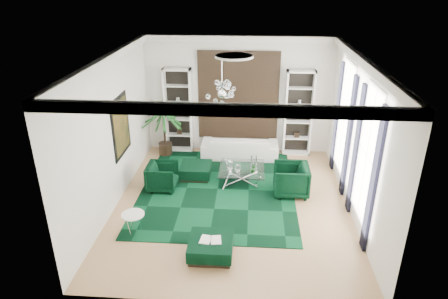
# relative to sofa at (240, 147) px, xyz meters

# --- Properties ---
(floor) EXTENTS (6.00, 7.00, 0.02)m
(floor) POSITION_rel_sofa_xyz_m (-0.09, -2.90, -0.37)
(floor) COLOR tan
(floor) RESTS_ON ground
(ceiling) EXTENTS (6.00, 7.00, 0.02)m
(ceiling) POSITION_rel_sofa_xyz_m (-0.09, -2.90, 3.45)
(ceiling) COLOR white
(ceiling) RESTS_ON ground
(wall_back) EXTENTS (6.00, 0.02, 3.80)m
(wall_back) POSITION_rel_sofa_xyz_m (-0.09, 0.61, 1.54)
(wall_back) COLOR silver
(wall_back) RESTS_ON ground
(wall_front) EXTENTS (6.00, 0.02, 3.80)m
(wall_front) POSITION_rel_sofa_xyz_m (-0.09, -6.41, 1.54)
(wall_front) COLOR silver
(wall_front) RESTS_ON ground
(wall_left) EXTENTS (0.02, 7.00, 3.80)m
(wall_left) POSITION_rel_sofa_xyz_m (-3.10, -2.90, 1.54)
(wall_left) COLOR silver
(wall_left) RESTS_ON ground
(wall_right) EXTENTS (0.02, 7.00, 3.80)m
(wall_right) POSITION_rel_sofa_xyz_m (2.92, -2.90, 1.54)
(wall_right) COLOR silver
(wall_right) RESTS_ON ground
(crown_molding) EXTENTS (6.00, 7.00, 0.18)m
(crown_molding) POSITION_rel_sofa_xyz_m (-0.09, -2.90, 3.34)
(crown_molding) COLOR white
(crown_molding) RESTS_ON ceiling
(ceiling_medallion) EXTENTS (0.90, 0.90, 0.05)m
(ceiling_medallion) POSITION_rel_sofa_xyz_m (-0.09, -2.60, 3.41)
(ceiling_medallion) COLOR white
(ceiling_medallion) RESTS_ON ceiling
(tapestry) EXTENTS (2.50, 0.06, 2.80)m
(tapestry) POSITION_rel_sofa_xyz_m (-0.09, 0.56, 1.54)
(tapestry) COLOR black
(tapestry) RESTS_ON wall_back
(shelving_left) EXTENTS (0.90, 0.38, 2.80)m
(shelving_left) POSITION_rel_sofa_xyz_m (-2.04, 0.41, 1.04)
(shelving_left) COLOR white
(shelving_left) RESTS_ON floor
(shelving_right) EXTENTS (0.90, 0.38, 2.80)m
(shelving_right) POSITION_rel_sofa_xyz_m (1.86, 0.41, 1.04)
(shelving_right) COLOR white
(shelving_right) RESTS_ON floor
(painting) EXTENTS (0.04, 1.30, 1.60)m
(painting) POSITION_rel_sofa_xyz_m (-3.06, -2.30, 1.49)
(painting) COLOR black
(painting) RESTS_ON wall_left
(window_near) EXTENTS (0.03, 1.10, 2.90)m
(window_near) POSITION_rel_sofa_xyz_m (2.90, -3.80, 1.54)
(window_near) COLOR white
(window_near) RESTS_ON wall_right
(curtain_near_a) EXTENTS (0.07, 0.30, 3.25)m
(curtain_near_a) POSITION_rel_sofa_xyz_m (2.86, -4.58, 1.29)
(curtain_near_a) COLOR black
(curtain_near_a) RESTS_ON floor
(curtain_near_b) EXTENTS (0.07, 0.30, 3.25)m
(curtain_near_b) POSITION_rel_sofa_xyz_m (2.86, -3.02, 1.29)
(curtain_near_b) COLOR black
(curtain_near_b) RESTS_ON floor
(window_far) EXTENTS (0.03, 1.10, 2.90)m
(window_far) POSITION_rel_sofa_xyz_m (2.90, -1.40, 1.54)
(window_far) COLOR white
(window_far) RESTS_ON wall_right
(curtain_far_a) EXTENTS (0.07, 0.30, 3.25)m
(curtain_far_a) POSITION_rel_sofa_xyz_m (2.86, -2.18, 1.29)
(curtain_far_a) COLOR black
(curtain_far_a) RESTS_ON floor
(curtain_far_b) EXTENTS (0.07, 0.30, 3.25)m
(curtain_far_b) POSITION_rel_sofa_xyz_m (2.86, -0.62, 1.29)
(curtain_far_b) COLOR black
(curtain_far_b) RESTS_ON floor
(rug) EXTENTS (4.20, 5.00, 0.02)m
(rug) POSITION_rel_sofa_xyz_m (-0.53, -2.22, -0.35)
(rug) COLOR black
(rug) RESTS_ON floor
(sofa) EXTENTS (2.47, 0.96, 0.72)m
(sofa) POSITION_rel_sofa_xyz_m (0.00, 0.00, 0.00)
(sofa) COLOR white
(sofa) RESTS_ON floor
(armchair_left) EXTENTS (0.82, 0.80, 0.75)m
(armchair_left) POSITION_rel_sofa_xyz_m (-2.07, -2.27, 0.01)
(armchair_left) COLOR black
(armchair_left) RESTS_ON floor
(armchair_right) EXTENTS (0.94, 0.91, 0.85)m
(armchair_right) POSITION_rel_sofa_xyz_m (1.47, -2.29, 0.07)
(armchair_right) COLOR black
(armchair_right) RESTS_ON floor
(coffee_table) EXTENTS (1.28, 1.28, 0.44)m
(coffee_table) POSITION_rel_sofa_xyz_m (0.12, -1.72, -0.14)
(coffee_table) COLOR white
(coffee_table) RESTS_ON floor
(ottoman_side) EXTENTS (0.88, 0.88, 0.39)m
(ottoman_side) POSITION_rel_sofa_xyz_m (-1.24, -1.52, -0.17)
(ottoman_side) COLOR black
(ottoman_side) RESTS_ON floor
(ottoman_front) EXTENTS (0.93, 0.93, 0.37)m
(ottoman_front) POSITION_rel_sofa_xyz_m (-0.43, -5.03, -0.17)
(ottoman_front) COLOR black
(ottoman_front) RESTS_ON floor
(book) EXTENTS (0.46, 0.31, 0.03)m
(book) POSITION_rel_sofa_xyz_m (-0.43, -5.03, 0.03)
(book) COLOR white
(book) RESTS_ON ottoman_front
(side_table) EXTENTS (0.52, 0.52, 0.50)m
(side_table) POSITION_rel_sofa_xyz_m (-2.28, -4.38, -0.11)
(side_table) COLOR white
(side_table) RESTS_ON floor
(palm) EXTENTS (1.51, 1.51, 2.41)m
(palm) POSITION_rel_sofa_xyz_m (-2.46, 0.01, 0.85)
(palm) COLOR #19591E
(palm) RESTS_ON floor
(chandelier) EXTENTS (0.83, 0.83, 0.75)m
(chandelier) POSITION_rel_sofa_xyz_m (-0.38, -2.55, 2.49)
(chandelier) COLOR white
(chandelier) RESTS_ON ceiling
(table_plant) EXTENTS (0.14, 0.11, 0.25)m
(table_plant) POSITION_rel_sofa_xyz_m (0.44, -1.99, 0.20)
(table_plant) COLOR #19591E
(table_plant) RESTS_ON coffee_table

